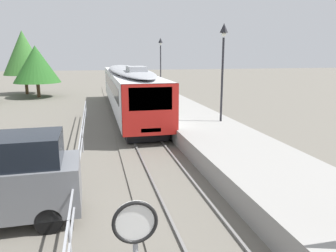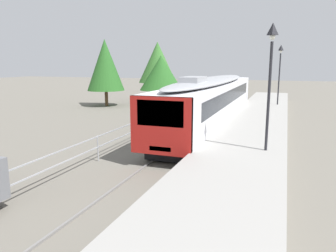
% 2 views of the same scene
% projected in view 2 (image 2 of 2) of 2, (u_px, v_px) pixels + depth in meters
% --- Properties ---
extents(ground_plane, '(160.00, 160.00, 0.00)m').
position_uv_depth(ground_plane, '(114.00, 156.00, 16.36)').
color(ground_plane, '#6B665B').
extents(track_rails, '(3.20, 60.00, 0.14)m').
position_uv_depth(track_rails, '(170.00, 161.00, 15.34)').
color(track_rails, '#6B665B').
rests_on(track_rails, ground).
extents(commuter_train, '(2.82, 20.50, 3.74)m').
position_uv_depth(commuter_train, '(212.00, 98.00, 23.12)').
color(commuter_train, silver).
rests_on(commuter_train, track_rails).
extents(station_platform, '(3.90, 60.00, 0.90)m').
position_uv_depth(station_platform, '(239.00, 160.00, 14.16)').
color(station_platform, '#999691').
rests_on(station_platform, ground).
extents(platform_lamp_mid_platform, '(0.34, 0.34, 5.35)m').
position_uv_depth(platform_lamp_mid_platform, '(271.00, 63.00, 13.36)').
color(platform_lamp_mid_platform, '#232328').
rests_on(platform_lamp_mid_platform, station_platform).
extents(platform_lamp_far_end, '(0.34, 0.34, 5.35)m').
position_uv_depth(platform_lamp_far_end, '(280.00, 63.00, 28.98)').
color(platform_lamp_far_end, '#232328').
rests_on(platform_lamp_far_end, station_platform).
extents(tree_behind_carpark, '(4.71, 4.71, 7.26)m').
position_uv_depth(tree_behind_carpark, '(158.00, 62.00, 40.37)').
color(tree_behind_carpark, brown).
rests_on(tree_behind_carpark, ground).
extents(tree_behind_station_far, '(4.91, 4.91, 5.52)m').
position_uv_depth(tree_behind_station_far, '(161.00, 73.00, 36.78)').
color(tree_behind_station_far, brown).
rests_on(tree_behind_station_far, ground).
extents(tree_distant_left, '(4.02, 4.02, 7.18)m').
position_uv_depth(tree_distant_left, '(105.00, 65.00, 34.88)').
color(tree_distant_left, brown).
rests_on(tree_distant_left, ground).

